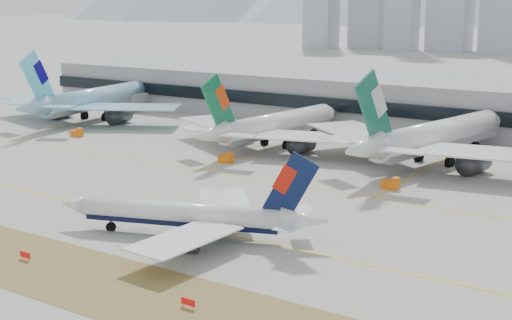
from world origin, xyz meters
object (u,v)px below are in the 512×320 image
Objects in this scene: taxiing_airliner at (191,216)px; widebody_eva at (273,126)px; terminal at (422,103)px; widebody_cathay at (433,138)px; widebody_korean at (92,100)px.

widebody_eva reaches higher than taxiing_airliner.
taxiing_airliner reaches higher than terminal.
widebody_eva is at bearing 106.46° from widebody_cathay.
widebody_cathay reaches higher than terminal.
widebody_eva is 57.65m from terminal.
widebody_korean reaches higher than taxiing_airliner.
widebody_korean is (-101.82, 76.05, 2.86)m from taxiing_airliner.
taxiing_airliner is at bearing -86.89° from terminal.
widebody_eva is 0.22× the size of terminal.
widebody_eva is at bearing -101.51° from widebody_korean.
taxiing_airliner is at bearing -179.40° from widebody_cathay.
widebody_cathay is at bearing -98.31° from widebody_korean.
widebody_eva is (-28.24, 70.93, 2.03)m from taxiing_airliner.
widebody_eva is at bearing -111.89° from terminal.
widebody_eva is at bearing -86.94° from taxiing_airliner.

